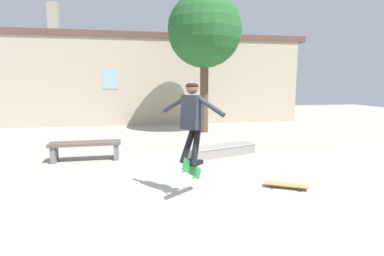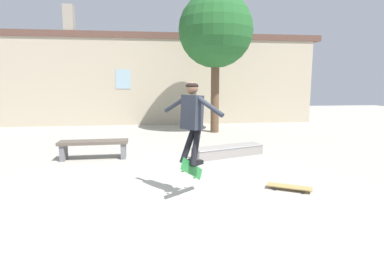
{
  "view_description": "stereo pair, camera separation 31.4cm",
  "coord_description": "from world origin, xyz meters",
  "px_view_note": "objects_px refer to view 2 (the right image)",
  "views": [
    {
      "loc": [
        -0.6,
        -5.34,
        2.02
      ],
      "look_at": [
        0.35,
        -0.28,
        1.25
      ],
      "focal_mm": 28.0,
      "sensor_mm": 36.0,
      "label": 1
    },
    {
      "loc": [
        -0.29,
        -5.39,
        2.02
      ],
      "look_at": [
        0.35,
        -0.28,
        1.25
      ],
      "focal_mm": 28.0,
      "sensor_mm": 36.0,
      "label": 2
    }
  ],
  "objects_px": {
    "skater": "(192,116)",
    "skateboard_resting": "(289,187)",
    "tree_right": "(216,31)",
    "skateboard_flipping": "(192,169)",
    "park_bench": "(94,146)",
    "skate_ledge": "(228,151)"
  },
  "relations": [
    {
      "from": "skater",
      "to": "skateboard_resting",
      "type": "bearing_deg",
      "value": -38.97
    },
    {
      "from": "tree_right",
      "to": "skateboard_resting",
      "type": "bearing_deg",
      "value": -89.57
    },
    {
      "from": "skateboard_flipping",
      "to": "park_bench",
      "type": "bearing_deg",
      "value": 69.39
    },
    {
      "from": "skateboard_resting",
      "to": "tree_right",
      "type": "bearing_deg",
      "value": 119.84
    },
    {
      "from": "tree_right",
      "to": "skateboard_resting",
      "type": "height_order",
      "value": "tree_right"
    },
    {
      "from": "park_bench",
      "to": "skateboard_flipping",
      "type": "bearing_deg",
      "value": -54.37
    },
    {
      "from": "skater",
      "to": "skateboard_flipping",
      "type": "distance_m",
      "value": 0.95
    },
    {
      "from": "skateboard_flipping",
      "to": "skateboard_resting",
      "type": "distance_m",
      "value": 1.93
    },
    {
      "from": "tree_right",
      "to": "skateboard_flipping",
      "type": "distance_m",
      "value": 8.06
    },
    {
      "from": "park_bench",
      "to": "skateboard_resting",
      "type": "xyz_separation_m",
      "value": [
        4.16,
        -2.93,
        -0.3
      ]
    },
    {
      "from": "tree_right",
      "to": "park_bench",
      "type": "distance_m",
      "value": 6.81
    },
    {
      "from": "tree_right",
      "to": "skateboard_resting",
      "type": "xyz_separation_m",
      "value": [
        0.05,
        -6.9,
        -4.0
      ]
    },
    {
      "from": "skateboard_flipping",
      "to": "skateboard_resting",
      "type": "xyz_separation_m",
      "value": [
        1.88,
        0.09,
        -0.44
      ]
    },
    {
      "from": "tree_right",
      "to": "skateboard_flipping",
      "type": "xyz_separation_m",
      "value": [
        -1.83,
        -6.99,
        -3.56
      ]
    },
    {
      "from": "tree_right",
      "to": "skate_ledge",
      "type": "relative_size",
      "value": 2.66
    },
    {
      "from": "tree_right",
      "to": "park_bench",
      "type": "relative_size",
      "value": 3.1
    },
    {
      "from": "tree_right",
      "to": "skater",
      "type": "height_order",
      "value": "tree_right"
    },
    {
      "from": "park_bench",
      "to": "skate_ledge",
      "type": "height_order",
      "value": "park_bench"
    },
    {
      "from": "tree_right",
      "to": "skateboard_flipping",
      "type": "height_order",
      "value": "tree_right"
    },
    {
      "from": "park_bench",
      "to": "skateboard_resting",
      "type": "distance_m",
      "value": 5.09
    },
    {
      "from": "skater",
      "to": "skateboard_flipping",
      "type": "relative_size",
      "value": 1.97
    },
    {
      "from": "park_bench",
      "to": "skateboard_resting",
      "type": "height_order",
      "value": "park_bench"
    }
  ]
}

